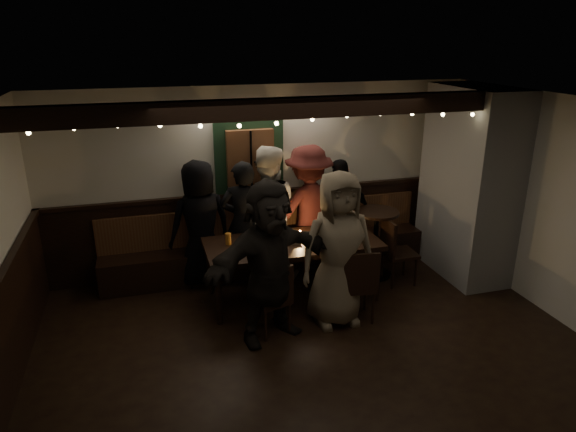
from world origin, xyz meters
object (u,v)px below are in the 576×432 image
object	(u,v)px
person_b	(244,223)
person_e	(340,215)
dining_table	(292,247)
person_a	(200,224)
chair_near_left	(274,296)
high_top	(376,235)
person_c	(267,213)
person_f	(269,262)
person_g	(338,249)
chair_near_right	(358,282)
chair_end	(394,248)
person_d	(308,210)

from	to	relation	value
person_b	person_e	world-z (taller)	person_b
dining_table	person_a	world-z (taller)	person_a
person_b	person_e	xyz separation A→B (m)	(1.39, 0.04, -0.04)
chair_near_left	high_top	xyz separation A→B (m)	(1.74, 1.08, 0.12)
chair_near_left	person_c	world-z (taller)	person_c
person_e	person_f	bearing A→B (deg)	46.14
person_g	person_b	bearing A→B (deg)	120.84
person_b	chair_near_left	bearing A→B (deg)	106.12
chair_near_left	person_a	distance (m)	1.68
chair_near_right	person_f	distance (m)	1.14
person_a	person_c	size ratio (longest dim) A/B	0.92
person_f	chair_end	bearing A→B (deg)	3.95
chair_near_right	high_top	world-z (taller)	high_top
person_a	person_d	distance (m)	1.50
chair_near_left	person_b	bearing A→B (deg)	91.63
dining_table	person_a	xyz separation A→B (m)	(-1.05, 0.75, 0.15)
chair_end	high_top	size ratio (longest dim) A/B	0.97
chair_near_right	person_g	bearing A→B (deg)	158.96
person_c	chair_near_right	bearing A→B (deg)	132.94
chair_near_right	person_f	xyz separation A→B (m)	(-1.06, -0.01, 0.40)
person_e	person_a	bearing A→B (deg)	-2.20
chair_near_left	person_e	bearing A→B (deg)	47.11
chair_near_left	person_e	world-z (taller)	person_e
chair_near_left	person_a	bearing A→B (deg)	111.70
person_f	person_g	size ratio (longest dim) A/B	1.00
chair_near_right	person_b	distance (m)	1.80
person_f	person_g	bearing A→B (deg)	-11.50
person_a	person_e	bearing A→B (deg)	165.79
person_b	person_f	world-z (taller)	person_f
chair_end	person_f	world-z (taller)	person_f
chair_end	chair_near_left	bearing A→B (deg)	-157.36
chair_near_left	person_c	size ratio (longest dim) A/B	0.46
person_f	chair_near_right	bearing A→B (deg)	-17.96
dining_table	person_e	world-z (taller)	person_e
high_top	person_g	bearing A→B (deg)	-134.06
chair_near_left	person_e	size ratio (longest dim) A/B	0.53
dining_table	person_f	distance (m)	0.96
person_d	person_a	bearing A→B (deg)	-12.29
dining_table	person_g	xyz separation A→B (m)	(0.33, -0.69, 0.21)
person_e	chair_near_right	bearing A→B (deg)	76.56
dining_table	person_b	distance (m)	0.82
person_c	person_d	distance (m)	0.60
chair_near_left	chair_near_right	world-z (taller)	chair_near_right
person_c	person_e	bearing A→B (deg)	-164.37
person_b	person_d	distance (m)	0.94
high_top	person_e	bearing A→B (deg)	136.04
chair_near_left	person_g	world-z (taller)	person_g
high_top	person_e	size ratio (longest dim) A/B	0.59
chair_near_right	person_g	size ratio (longest dim) A/B	0.50
person_a	person_d	size ratio (longest dim) A/B	0.94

